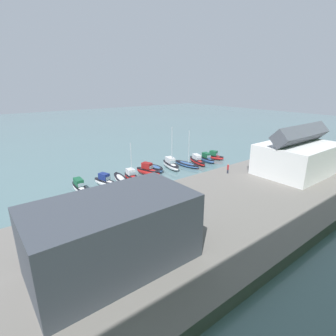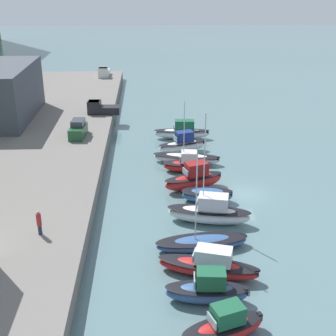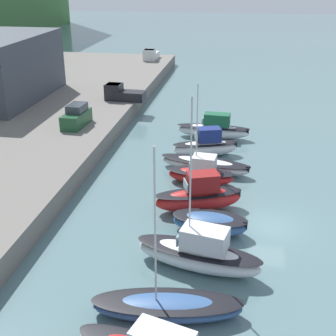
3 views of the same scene
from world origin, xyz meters
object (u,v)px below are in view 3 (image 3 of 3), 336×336
(moored_boat_3, at_px, (167,306))
(moored_boat_5, at_px, (210,223))
(moored_boat_7, at_px, (201,173))
(pickup_truck_1, at_px, (122,93))
(moored_boat_10, at_px, (214,129))
(moored_boat_8, at_px, (205,165))
(moored_boat_6, at_px, (199,197))
(parked_car_0, at_px, (76,117))
(moored_boat_4, at_px, (199,253))
(moored_boat_9, at_px, (206,146))
(pickup_truck_0, at_px, (151,55))

(moored_boat_3, xyz_separation_m, moored_boat_5, (8.53, -1.49, 0.15))
(moored_boat_7, bearing_deg, pickup_truck_1, 37.16)
(moored_boat_10, bearing_deg, pickup_truck_1, 62.33)
(moored_boat_5, xyz_separation_m, moored_boat_8, (10.18, 1.23, -0.09))
(moored_boat_6, distance_m, moored_boat_10, 16.01)
(moored_boat_5, relative_size, moored_boat_6, 0.78)
(moored_boat_5, height_order, parked_car_0, parked_car_0)
(moored_boat_4, distance_m, moored_boat_8, 14.43)
(moored_boat_3, height_order, moored_boat_8, moored_boat_3)
(moored_boat_10, bearing_deg, moored_boat_9, 179.49)
(moored_boat_3, distance_m, pickup_truck_1, 36.41)
(moored_boat_8, distance_m, pickup_truck_0, 44.41)
(parked_car_0, distance_m, pickup_truck_0, 36.82)
(moored_boat_5, height_order, moored_boat_7, moored_boat_7)
(moored_boat_7, xyz_separation_m, parked_car_0, (8.03, 13.43, 1.73))
(parked_car_0, height_order, pickup_truck_0, parked_car_0)
(moored_boat_6, xyz_separation_m, moored_boat_9, (10.79, 0.43, -0.07))
(moored_boat_4, distance_m, moored_boat_5, 4.25)
(moored_boat_9, relative_size, pickup_truck_0, 1.36)
(moored_boat_4, distance_m, parked_car_0, 24.67)
(moored_boat_5, height_order, moored_boat_10, moored_boat_10)
(moored_boat_3, height_order, pickup_truck_0, moored_boat_3)
(moored_boat_10, bearing_deg, moored_boat_4, -174.63)
(pickup_truck_0, bearing_deg, moored_boat_6, 107.13)
(moored_boat_5, xyz_separation_m, parked_car_0, (15.71, 14.76, 1.93))
(moored_boat_6, bearing_deg, pickup_truck_1, 7.42)
(moored_boat_6, relative_size, parked_car_0, 1.59)
(moored_boat_8, bearing_deg, moored_boat_7, -169.92)
(parked_car_0, bearing_deg, moored_boat_7, 152.29)
(moored_boat_4, bearing_deg, moored_boat_5, 8.01)
(moored_boat_8, relative_size, moored_boat_10, 1.09)
(moored_boat_7, relative_size, pickup_truck_0, 1.74)
(moored_boat_3, distance_m, parked_car_0, 27.71)
(moored_boat_8, xyz_separation_m, moored_boat_10, (8.87, -0.11, 0.35))
(moored_boat_9, height_order, pickup_truck_0, pickup_truck_0)
(moored_boat_3, bearing_deg, moored_boat_7, -7.59)
(moored_boat_6, relative_size, pickup_truck_1, 1.41)
(moored_boat_8, bearing_deg, parked_car_0, 80.22)
(moored_boat_8, xyz_separation_m, moored_boat_9, (3.64, 0.24, 0.41))
(parked_car_0, distance_m, pickup_truck_1, 10.53)
(moored_boat_6, bearing_deg, moored_boat_10, -19.26)
(moored_boat_6, distance_m, moored_boat_7, 4.65)
(moored_boat_8, distance_m, moored_boat_9, 3.68)
(pickup_truck_0, bearing_deg, moored_boat_7, 108.28)
(moored_boat_6, bearing_deg, moored_boat_3, 158.29)
(moored_boat_3, distance_m, moored_boat_6, 11.58)
(moored_boat_8, bearing_deg, moored_boat_9, 16.28)
(moored_boat_5, relative_size, moored_boat_10, 0.69)
(moored_boat_4, height_order, moored_boat_8, moored_boat_4)
(pickup_truck_0, bearing_deg, moored_boat_9, 110.51)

